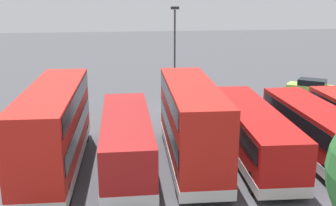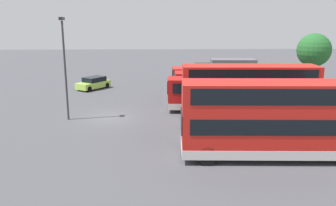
# 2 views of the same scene
# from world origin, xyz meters

# --- Properties ---
(ground_plane) EXTENTS (140.00, 140.00, 0.00)m
(ground_plane) POSITION_xyz_m (0.00, 0.00, 0.00)
(ground_plane) COLOR #47474C
(bus_single_deck_near_end) EXTENTS (2.78, 10.15, 2.95)m
(bus_single_deck_near_end) POSITION_xyz_m (-8.95, 10.61, 1.62)
(bus_single_deck_near_end) COLOR red
(bus_single_deck_near_end) RESTS_ON ground
(bus_single_deck_second) EXTENTS (2.70, 10.56, 2.95)m
(bus_single_deck_second) POSITION_xyz_m (-5.61, 10.91, 1.62)
(bus_single_deck_second) COLOR #B71411
(bus_single_deck_second) RESTS_ON ground
(bus_single_deck_third) EXTENTS (3.24, 11.77, 2.95)m
(bus_single_deck_third) POSITION_xyz_m (-1.88, 10.65, 1.62)
(bus_single_deck_third) COLOR #B71411
(bus_single_deck_third) RESTS_ON ground
(bus_double_decker_fourth) EXTENTS (3.02, 10.55, 4.55)m
(bus_double_decker_fourth) POSITION_xyz_m (1.76, 11.04, 2.45)
(bus_double_decker_fourth) COLOR red
(bus_double_decker_fourth) RESTS_ON ground
(bus_single_deck_fifth) EXTENTS (2.81, 10.40, 2.95)m
(bus_single_deck_fifth) POSITION_xyz_m (5.36, 11.10, 1.62)
(bus_single_deck_fifth) COLOR #A51919
(bus_single_deck_fifth) RESTS_ON ground
(bus_double_decker_sixth) EXTENTS (3.10, 11.24, 4.55)m
(bus_double_decker_sixth) POSITION_xyz_m (9.15, 10.80, 2.45)
(bus_double_decker_sixth) COLOR red
(bus_double_decker_sixth) RESTS_ON ground
(box_truck_blue) EXTENTS (2.92, 7.63, 3.20)m
(box_truck_blue) POSITION_xyz_m (-15.08, 12.66, 1.71)
(box_truck_blue) COLOR #595960
(box_truck_blue) RESTS_ON ground
(car_hatchback_silver) EXTENTS (4.34, 3.86, 1.43)m
(car_hatchback_silver) POSITION_xyz_m (-12.55, -3.57, 0.70)
(car_hatchback_silver) COLOR #A5D14C
(car_hatchback_silver) RESTS_ON ground
(lamp_post_tall) EXTENTS (0.70, 0.30, 8.17)m
(lamp_post_tall) POSITION_xyz_m (0.48, -3.40, 4.77)
(lamp_post_tall) COLOR #38383D
(lamp_post_tall) RESTS_ON ground
(tree_leftmost) EXTENTS (4.02, 4.02, 6.44)m
(tree_leftmost) POSITION_xyz_m (-13.29, 22.84, 4.41)
(tree_leftmost) COLOR #4C3823
(tree_leftmost) RESTS_ON ground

